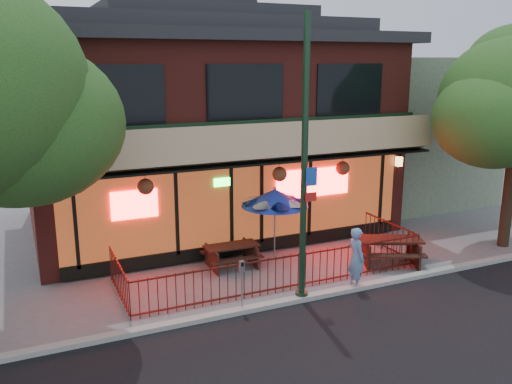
# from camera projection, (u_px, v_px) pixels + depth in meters

# --- Properties ---
(ground) EXTENTS (80.00, 80.00, 0.00)m
(ground) POSITION_uv_depth(u_px,v_px,m) (294.00, 293.00, 14.11)
(ground) COLOR gray
(ground) RESTS_ON ground
(curb) EXTENTS (80.00, 0.25, 0.12)m
(curb) POSITION_uv_depth(u_px,v_px,m) (303.00, 298.00, 13.65)
(curb) COLOR #999993
(curb) RESTS_ON ground
(restaurant_building) EXTENTS (12.96, 9.49, 8.05)m
(restaurant_building) POSITION_uv_depth(u_px,v_px,m) (203.00, 111.00, 19.44)
(restaurant_building) COLOR maroon
(restaurant_building) RESTS_ON ground
(neighbor_building) EXTENTS (6.00, 7.00, 6.00)m
(neighbor_building) POSITION_uv_depth(u_px,v_px,m) (394.00, 128.00, 23.80)
(neighbor_building) COLOR gray
(neighbor_building) RESTS_ON ground
(patio_fence) EXTENTS (8.44, 2.62, 1.00)m
(patio_fence) POSITION_uv_depth(u_px,v_px,m) (286.00, 264.00, 14.41)
(patio_fence) COLOR #49130F
(patio_fence) RESTS_ON ground
(street_light) EXTENTS (0.43, 0.32, 7.00)m
(street_light) POSITION_uv_depth(u_px,v_px,m) (304.00, 178.00, 13.01)
(street_light) COLOR #15311E
(street_light) RESTS_ON ground
(picnic_table_left) EXTENTS (1.58, 1.21, 0.67)m
(picnic_table_left) POSITION_uv_depth(u_px,v_px,m) (232.00, 252.00, 15.81)
(picnic_table_left) COLOR #3A1C15
(picnic_table_left) RESTS_ON ground
(picnic_table_right) EXTENTS (2.28, 2.06, 0.79)m
(picnic_table_right) POSITION_uv_depth(u_px,v_px,m) (390.00, 247.00, 16.03)
(picnic_table_right) COLOR #371A13
(picnic_table_right) RESTS_ON ground
(patio_umbrella) EXTENTS (1.99, 2.00, 2.28)m
(patio_umbrella) POSITION_uv_depth(u_px,v_px,m) (275.00, 198.00, 16.01)
(patio_umbrella) COLOR gray
(patio_umbrella) RESTS_ON ground
(pedestrian) EXTENTS (0.43, 0.63, 1.67)m
(pedestrian) POSITION_uv_depth(u_px,v_px,m) (356.00, 258.00, 14.26)
(pedestrian) COLOR #608CC1
(pedestrian) RESTS_ON ground
(parking_meter_near) EXTENTS (0.13, 0.11, 1.28)m
(parking_meter_near) POSITION_uv_depth(u_px,v_px,m) (242.00, 277.00, 12.90)
(parking_meter_near) COLOR #92949A
(parking_meter_near) RESTS_ON ground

